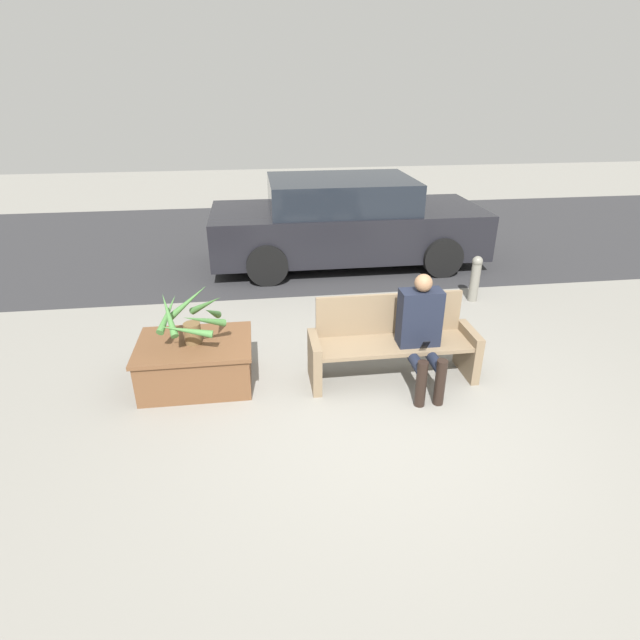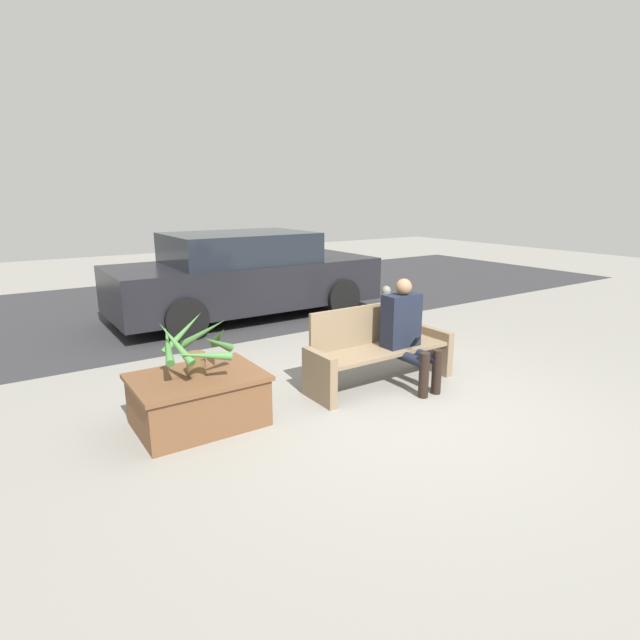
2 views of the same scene
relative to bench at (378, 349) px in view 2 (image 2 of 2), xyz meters
The scene contains 8 objects.
ground_plane 0.78m from the bench, 111.99° to the right, with size 30.00×30.00×0.00m, color gray.
road_surface 5.31m from the bench, 92.71° to the left, with size 20.00×6.00×0.01m, color #2D2D30.
bench is the anchor object (origin of this frame).
person_seated 0.38m from the bench, 40.03° to the right, with size 0.42×0.64×1.18m.
planter_box 2.04m from the bench, behind, with size 1.15×0.85×0.48m.
potted_plant 2.06m from the bench, behind, with size 0.68×0.70×0.54m.
parked_car 3.75m from the bench, 87.26° to the left, with size 4.51×1.98×1.44m.
bollard_post 2.50m from the bench, 46.89° to the left, with size 0.15×0.15×0.67m.
Camera 2 is at (-3.21, -3.40, 2.06)m, focal length 28.00 mm.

